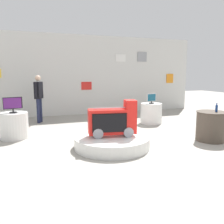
% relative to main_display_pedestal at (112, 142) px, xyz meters
% --- Properties ---
extents(ground_plane, '(30.00, 30.00, 0.00)m').
position_rel_main_display_pedestal_xyz_m(ground_plane, '(0.34, -0.21, -0.14)').
color(ground_plane, '#9E998E').
extents(back_wall_display, '(10.90, 0.13, 3.37)m').
position_rel_main_display_pedestal_xyz_m(back_wall_display, '(0.35, 4.99, 1.55)').
color(back_wall_display, silver).
rests_on(back_wall_display, ground).
extents(main_display_pedestal, '(1.82, 1.82, 0.28)m').
position_rel_main_display_pedestal_xyz_m(main_display_pedestal, '(0.00, 0.00, 0.00)').
color(main_display_pedestal, silver).
rests_on(main_display_pedestal, ground).
extents(novelty_firetruck_tv, '(1.18, 0.55, 0.87)m').
position_rel_main_display_pedestal_xyz_m(novelty_firetruck_tv, '(0.02, -0.01, 0.49)').
color(novelty_firetruck_tv, gray).
rests_on(novelty_firetruck_tv, main_display_pedestal).
extents(display_pedestal_left_rear, '(0.76, 0.76, 0.72)m').
position_rel_main_display_pedestal_xyz_m(display_pedestal_left_rear, '(2.32, 2.22, 0.22)').
color(display_pedestal_left_rear, silver).
rests_on(display_pedestal_left_rear, ground).
extents(tv_on_left_rear, '(0.39, 0.17, 0.35)m').
position_rel_main_display_pedestal_xyz_m(tv_on_left_rear, '(2.32, 2.22, 0.77)').
color(tv_on_left_rear, black).
rests_on(tv_on_left_rear, display_pedestal_left_rear).
extents(display_pedestal_center_rear, '(0.75, 0.75, 0.72)m').
position_rel_main_display_pedestal_xyz_m(display_pedestal_center_rear, '(-2.24, 1.74, 0.22)').
color(display_pedestal_center_rear, silver).
rests_on(display_pedestal_center_rear, ground).
extents(tv_on_center_rear, '(0.50, 0.20, 0.42)m').
position_rel_main_display_pedestal_xyz_m(tv_on_center_rear, '(-2.24, 1.74, 0.82)').
color(tv_on_center_rear, black).
rests_on(tv_on_center_rear, display_pedestal_center_rear).
extents(side_table_round, '(0.79, 0.79, 0.79)m').
position_rel_main_display_pedestal_xyz_m(side_table_round, '(2.68, -0.34, 0.26)').
color(side_table_round, '#4C4238').
rests_on(side_table_round, ground).
extents(bottle_on_side_table, '(0.06, 0.06, 0.23)m').
position_rel_main_display_pedestal_xyz_m(bottle_on_side_table, '(2.76, -0.41, 0.74)').
color(bottle_on_side_table, navy).
rests_on(bottle_on_side_table, side_table_round).
extents(shopper_browsing_near_truck, '(0.34, 0.51, 1.71)m').
position_rel_main_display_pedestal_xyz_m(shopper_browsing_near_truck, '(-1.42, 3.74, 0.86)').
color(shopper_browsing_near_truck, '#1E233F').
rests_on(shopper_browsing_near_truck, ground).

